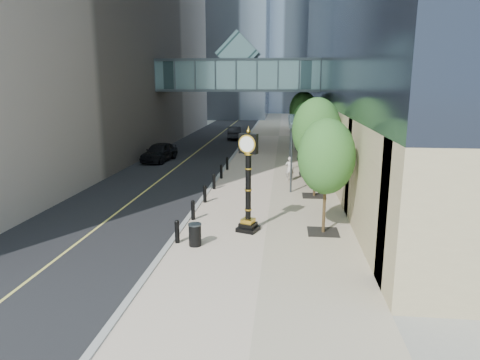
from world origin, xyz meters
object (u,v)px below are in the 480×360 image
pedestrian (290,169)px  car_far (234,133)px  street_clock (248,188)px  car_near (159,152)px  trash_bin (195,235)px

pedestrian → car_far: pedestrian is taller
street_clock → car_near: 19.97m
trash_bin → car_far: 35.97m
trash_bin → pedestrian: pedestrian is taller
trash_bin → street_clock: bearing=45.3°
street_clock → car_near: bearing=137.7°
car_near → car_far: bearing=80.9°
street_clock → car_near: (-9.35, 17.60, -1.25)m
street_clock → car_far: size_ratio=1.00×
car_far → car_near: bearing=66.8°
pedestrian → car_far: bearing=-72.8°
pedestrian → car_near: 13.20m
street_clock → pedestrian: (1.98, 10.83, -1.19)m
trash_bin → pedestrian: bearing=72.7°
trash_bin → pedestrian: (4.03, 12.90, 0.39)m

